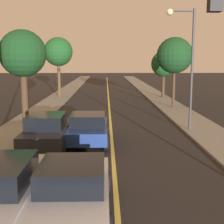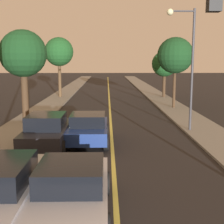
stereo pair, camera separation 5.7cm
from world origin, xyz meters
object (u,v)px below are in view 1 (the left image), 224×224
(tree_right_far, at_px, (164,64))
(streetlamp_right, at_px, (186,53))
(car_near_lane_second, at_px, (88,128))
(tree_left_far, at_px, (58,52))
(car_outer_lane_front, at_px, (0,190))
(tree_left_near, at_px, (23,54))
(car_outer_lane_second, at_px, (47,131))
(car_near_lane_front, at_px, (73,188))
(tree_right_near, at_px, (175,56))

(tree_right_far, bearing_deg, streetlamp_right, -96.35)
(car_near_lane_second, height_order, tree_left_far, tree_left_far)
(car_outer_lane_front, bearing_deg, tree_right_far, 71.08)
(tree_left_near, bearing_deg, car_near_lane_second, -50.17)
(tree_right_far, bearing_deg, car_outer_lane_front, -108.92)
(car_outer_lane_front, distance_m, tree_left_near, 13.49)
(car_outer_lane_second, bearing_deg, car_near_lane_second, 25.94)
(car_near_lane_front, relative_size, car_outer_lane_second, 0.96)
(streetlamp_right, bearing_deg, tree_left_near, 163.96)
(car_outer_lane_front, bearing_deg, tree_right_near, 65.49)
(streetlamp_right, distance_m, tree_right_far, 16.53)
(car_near_lane_second, bearing_deg, tree_left_far, 102.42)
(car_outer_lane_front, bearing_deg, tree_left_far, 95.08)
(car_near_lane_front, bearing_deg, car_outer_lane_second, 106.10)
(car_near_lane_front, distance_m, tree_right_far, 27.32)
(car_outer_lane_front, xyz_separation_m, car_outer_lane_second, (0.00, 6.51, 0.04))
(car_outer_lane_front, bearing_deg, streetlamp_right, 54.02)
(car_near_lane_front, relative_size, streetlamp_right, 0.63)
(streetlamp_right, distance_m, tree_right_near, 8.73)
(car_outer_lane_second, relative_size, streetlamp_right, 0.66)
(car_outer_lane_front, bearing_deg, car_near_lane_second, 76.02)
(car_outer_lane_second, distance_m, tree_left_far, 20.49)
(car_near_lane_front, relative_size, tree_left_far, 0.67)
(car_outer_lane_front, xyz_separation_m, tree_right_far, (9.02, 26.32, 2.88))
(tree_left_far, xyz_separation_m, tree_right_far, (11.37, -0.13, -1.27))
(car_outer_lane_second, xyz_separation_m, tree_right_near, (8.46, 12.04, 3.63))
(streetlamp_right, relative_size, tree_right_near, 1.15)
(tree_right_near, bearing_deg, tree_left_far, 143.84)
(car_near_lane_front, xyz_separation_m, tree_left_near, (-4.43, 12.60, 3.68))
(tree_left_near, bearing_deg, tree_right_near, 27.83)
(car_near_lane_second, height_order, tree_right_near, tree_right_near)
(car_outer_lane_front, xyz_separation_m, tree_left_near, (-2.58, 12.72, 3.66))
(car_near_lane_second, distance_m, tree_right_near, 13.47)
(car_outer_lane_front, height_order, tree_left_near, tree_left_near)
(car_outer_lane_second, xyz_separation_m, tree_left_near, (-2.58, 6.21, 3.61))
(car_near_lane_front, relative_size, tree_right_near, 0.73)
(streetlamp_right, relative_size, tree_left_far, 1.05)
(tree_left_near, bearing_deg, streetlamp_right, -16.04)
(car_outer_lane_front, distance_m, streetlamp_right, 12.78)
(car_near_lane_front, height_order, tree_left_near, tree_left_near)
(car_near_lane_front, xyz_separation_m, car_outer_lane_second, (-1.85, 6.39, 0.07))
(car_near_lane_second, xyz_separation_m, car_outer_lane_front, (-1.85, -7.41, 0.01))
(car_outer_lane_second, xyz_separation_m, tree_right_far, (9.02, 19.81, 2.83))
(tree_right_near, bearing_deg, streetlamp_right, -98.32)
(car_near_lane_front, height_order, tree_right_near, tree_right_near)
(car_near_lane_front, height_order, tree_right_far, tree_right_far)
(car_near_lane_second, distance_m, car_outer_lane_front, 7.64)
(tree_left_near, height_order, tree_right_near, tree_left_near)
(car_near_lane_second, xyz_separation_m, car_outer_lane_second, (-1.85, -0.90, 0.06))
(tree_right_far, bearing_deg, tree_left_far, 179.36)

